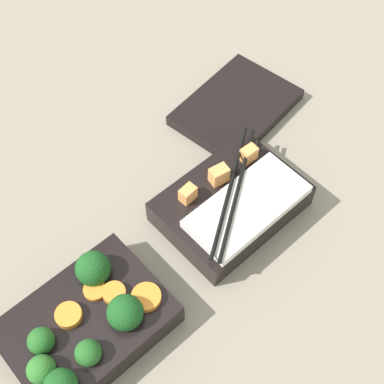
{
  "coord_description": "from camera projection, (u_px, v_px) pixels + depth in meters",
  "views": [
    {
      "loc": [
        -0.16,
        -0.23,
        0.6
      ],
      "look_at": [
        0.09,
        0.04,
        0.04
      ],
      "focal_mm": 50.0,
      "sensor_mm": 36.0,
      "label": 1
    }
  ],
  "objects": [
    {
      "name": "bento_tray_vegetable",
      "position": [
        88.0,
        325.0,
        0.59
      ],
      "size": [
        0.18,
        0.13,
        0.07
      ],
      "color": "black",
      "rests_on": "ground_plane"
    },
    {
      "name": "bento_tray_rice",
      "position": [
        233.0,
        203.0,
        0.68
      ],
      "size": [
        0.18,
        0.13,
        0.06
      ],
      "color": "black",
      "rests_on": "ground_plane"
    },
    {
      "name": "bento_lid",
      "position": [
        236.0,
        107.0,
        0.8
      ],
      "size": [
        0.19,
        0.15,
        0.02
      ],
      "primitive_type": "cube",
      "rotation": [
        0.0,
        0.0,
        0.14
      ],
      "color": "black",
      "rests_on": "ground_plane"
    },
    {
      "name": "ground_plane",
      "position": [
        159.0,
        274.0,
        0.65
      ],
      "size": [
        3.0,
        3.0,
        0.0
      ],
      "primitive_type": "plane",
      "color": "gray"
    }
  ]
}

